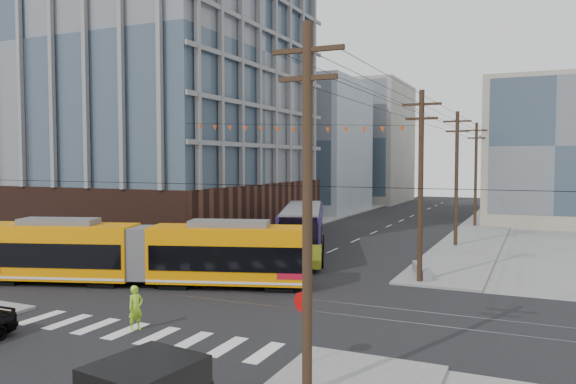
% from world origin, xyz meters
% --- Properties ---
extents(ground, '(160.00, 160.00, 0.00)m').
position_xyz_m(ground, '(0.00, 0.00, 0.00)').
color(ground, slate).
extents(office_building, '(30.00, 25.00, 28.60)m').
position_xyz_m(office_building, '(-22.00, 23.00, 14.30)').
color(office_building, '#381E16').
rests_on(office_building, ground).
extents(bg_bldg_nw_near, '(18.00, 16.00, 18.00)m').
position_xyz_m(bg_bldg_nw_near, '(-17.00, 52.00, 9.00)').
color(bg_bldg_nw_near, '#8C99A5').
rests_on(bg_bldg_nw_near, ground).
extents(bg_bldg_ne_near, '(14.00, 14.00, 16.00)m').
position_xyz_m(bg_bldg_ne_near, '(16.00, 48.00, 8.00)').
color(bg_bldg_ne_near, gray).
rests_on(bg_bldg_ne_near, ground).
extents(bg_bldg_nw_far, '(16.00, 18.00, 20.00)m').
position_xyz_m(bg_bldg_nw_far, '(-14.00, 72.00, 10.00)').
color(bg_bldg_nw_far, gray).
rests_on(bg_bldg_nw_far, ground).
extents(bg_bldg_ne_far, '(16.00, 16.00, 14.00)m').
position_xyz_m(bg_bldg_ne_far, '(18.00, 68.00, 7.00)').
color(bg_bldg_ne_far, '#8C99A5').
rests_on(bg_bldg_ne_far, ground).
extents(utility_pole_near, '(0.30, 0.30, 11.00)m').
position_xyz_m(utility_pole_near, '(8.50, -6.00, 5.50)').
color(utility_pole_near, black).
rests_on(utility_pole_near, ground).
extents(utility_pole_far, '(0.30, 0.30, 11.00)m').
position_xyz_m(utility_pole_far, '(8.50, 56.00, 5.50)').
color(utility_pole_far, black).
rests_on(utility_pole_far, ground).
extents(streetcar, '(18.52, 8.26, 3.59)m').
position_xyz_m(streetcar, '(-5.66, 4.21, 1.79)').
color(streetcar, orange).
rests_on(streetcar, ground).
extents(city_bus, '(7.26, 13.40, 3.75)m').
position_xyz_m(city_bus, '(-1.12, 16.69, 1.87)').
color(city_bus, '#22153F').
rests_on(city_bus, ground).
extents(parked_car_silver, '(2.03, 4.96, 1.60)m').
position_xyz_m(parked_car_silver, '(-5.50, 15.90, 0.80)').
color(parked_car_silver, silver).
rests_on(parked_car_silver, ground).
extents(parked_car_white, '(3.62, 5.29, 1.42)m').
position_xyz_m(parked_car_white, '(-5.53, 17.31, 0.71)').
color(parked_car_white, silver).
rests_on(parked_car_white, ground).
extents(parked_car_grey, '(3.80, 5.28, 1.33)m').
position_xyz_m(parked_car_grey, '(-4.93, 24.30, 0.67)').
color(parked_car_grey, slate).
rests_on(parked_car_grey, ground).
extents(pedestrian, '(0.62, 0.78, 1.87)m').
position_xyz_m(pedestrian, '(-0.52, -2.71, 0.93)').
color(pedestrian, '#9EDF27').
rests_on(pedestrian, ground).
extents(stop_sign, '(0.93, 0.93, 2.49)m').
position_xyz_m(stop_sign, '(7.49, -3.89, 1.24)').
color(stop_sign, '#BE0707').
rests_on(stop_sign, ground).
extents(jersey_barrier, '(2.06, 3.64, 0.72)m').
position_xyz_m(jersey_barrier, '(8.30, 12.74, 0.36)').
color(jersey_barrier, slate).
rests_on(jersey_barrier, ground).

